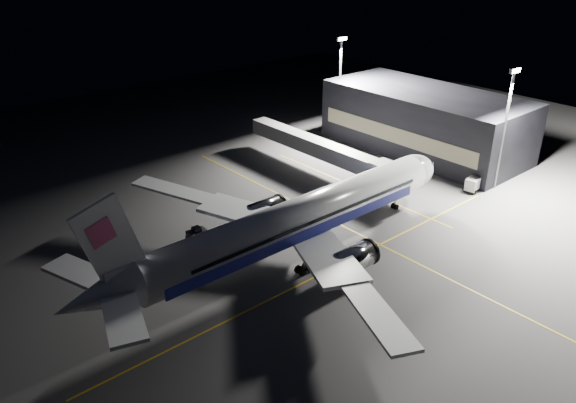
# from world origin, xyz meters

# --- Properties ---
(ground) EXTENTS (200.00, 200.00, 0.00)m
(ground) POSITION_xyz_m (0.00, 0.00, 0.00)
(ground) COLOR #4C4C4F
(ground) RESTS_ON ground
(guide_line_main) EXTENTS (0.25, 80.00, 0.01)m
(guide_line_main) POSITION_xyz_m (10.00, 0.00, 0.01)
(guide_line_main) COLOR gold
(guide_line_main) RESTS_ON ground
(guide_line_cross) EXTENTS (70.00, 0.25, 0.01)m
(guide_line_cross) POSITION_xyz_m (0.00, -6.00, 0.01)
(guide_line_cross) COLOR gold
(guide_line_cross) RESTS_ON ground
(guide_line_side) EXTENTS (0.25, 40.00, 0.01)m
(guide_line_side) POSITION_xyz_m (22.00, 10.00, 0.01)
(guide_line_side) COLOR gold
(guide_line_side) RESTS_ON ground
(airliner) EXTENTS (61.48, 54.22, 16.64)m
(airliner) POSITION_xyz_m (-1.08, 0.00, 5.16)
(airliner) COLOR silver
(airliner) RESTS_ON ground
(terminal) EXTENTS (18.12, 40.00, 12.00)m
(terminal) POSITION_xyz_m (45.98, 14.00, 6.00)
(terminal) COLOR black
(terminal) RESTS_ON ground
(jet_bridge) EXTENTS (3.60, 34.40, 6.30)m
(jet_bridge) POSITION_xyz_m (22.00, 18.06, 4.58)
(jet_bridge) COLOR #B2B2B7
(jet_bridge) RESTS_ON ground
(floodlight_mast_north) EXTENTS (2.40, 0.68, 20.70)m
(floodlight_mast_north) POSITION_xyz_m (40.00, 31.99, 12.37)
(floodlight_mast_north) COLOR #59595E
(floodlight_mast_north) RESTS_ON ground
(floodlight_mast_south) EXTENTS (2.40, 0.67, 20.70)m
(floodlight_mast_south) POSITION_xyz_m (40.00, -6.01, 12.37)
(floodlight_mast_south) COLOR #59595E
(floodlight_mast_south) RESTS_ON ground
(service_truck) EXTENTS (4.96, 2.79, 2.40)m
(service_truck) POSITION_xyz_m (36.56, -4.11, 1.28)
(service_truck) COLOR silver
(service_truck) RESTS_ON ground
(baggage_tug) EXTENTS (2.90, 2.40, 1.99)m
(baggage_tug) POSITION_xyz_m (-8.82, 12.18, 0.92)
(baggage_tug) COLOR black
(baggage_tug) RESTS_ON ground
(safety_cone_a) EXTENTS (0.36, 0.36, 0.54)m
(safety_cone_a) POSITION_xyz_m (2.05, 4.01, 0.27)
(safety_cone_a) COLOR orange
(safety_cone_a) RESTS_ON ground
(safety_cone_b) EXTENTS (0.43, 0.43, 0.65)m
(safety_cone_b) POSITION_xyz_m (3.07, 4.00, 0.32)
(safety_cone_b) COLOR orange
(safety_cone_b) RESTS_ON ground
(safety_cone_c) EXTENTS (0.38, 0.38, 0.57)m
(safety_cone_c) POSITION_xyz_m (3.91, 12.63, 0.28)
(safety_cone_c) COLOR orange
(safety_cone_c) RESTS_ON ground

